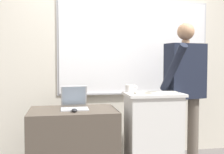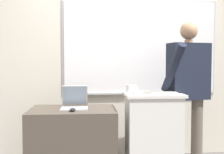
% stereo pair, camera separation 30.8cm
% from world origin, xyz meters
% --- Properties ---
extents(back_wall, '(6.40, 0.17, 2.67)m').
position_xyz_m(back_wall, '(0.01, 1.16, 1.34)').
color(back_wall, beige).
rests_on(back_wall, ground_plane).
extents(lectern_podium, '(0.62, 0.42, 0.92)m').
position_xyz_m(lectern_podium, '(0.30, 0.32, 0.46)').
color(lectern_podium, silver).
rests_on(lectern_podium, ground_plane).
extents(side_desk, '(0.93, 0.64, 0.75)m').
position_xyz_m(side_desk, '(-0.57, 0.42, 0.38)').
color(side_desk, '#4C4238').
rests_on(side_desk, ground_plane).
extents(person_presenter, '(0.62, 0.61, 1.71)m').
position_xyz_m(person_presenter, '(0.72, 0.44, 0.99)').
color(person_presenter, brown).
rests_on(person_presenter, ground_plane).
extents(laptop, '(0.29, 0.30, 0.25)m').
position_xyz_m(laptop, '(-0.55, 0.49, 0.83)').
color(laptop, '#B7BABF').
rests_on(laptop, side_desk).
extents(wireless_keyboard, '(0.46, 0.11, 0.02)m').
position_xyz_m(wireless_keyboard, '(0.30, 0.27, 0.93)').
color(wireless_keyboard, beige).
rests_on(wireless_keyboard, lectern_podium).
extents(computer_mouse_by_laptop, '(0.06, 0.10, 0.03)m').
position_xyz_m(computer_mouse_by_laptop, '(-0.56, 0.26, 0.77)').
color(computer_mouse_by_laptop, black).
rests_on(computer_mouse_by_laptop, side_desk).
extents(coffee_mug, '(0.14, 0.08, 0.08)m').
position_xyz_m(coffee_mug, '(0.07, 0.46, 0.97)').
color(coffee_mug, silver).
rests_on(coffee_mug, lectern_podium).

